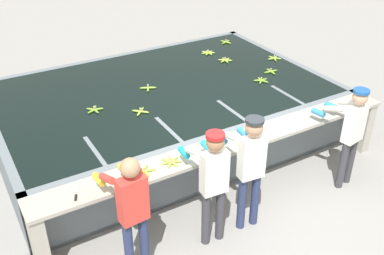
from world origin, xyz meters
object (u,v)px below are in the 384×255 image
banana_bunch_floating_3 (225,60)px  banana_bunch_ledge_0 (171,162)px  worker_3 (351,129)px  banana_bunch_floating_6 (140,111)px  worker_1 (213,178)px  worker_2 (250,163)px  worker_0 (132,206)px  banana_bunch_floating_2 (148,88)px  banana_bunch_ledge_1 (145,171)px  knife_0 (76,194)px  banana_bunch_floating_5 (261,80)px  banana_bunch_floating_7 (226,42)px  banana_bunch_floating_1 (274,58)px  banana_bunch_floating_0 (208,53)px  banana_bunch_floating_4 (94,110)px  banana_bunch_floating_8 (271,71)px

banana_bunch_floating_3 → banana_bunch_ledge_0: size_ratio=1.01×
worker_3 → banana_bunch_ledge_0: worker_3 is taller
banana_bunch_floating_3 → banana_bunch_floating_6: 2.52m
worker_1 → worker_3: size_ratio=1.01×
banana_bunch_ledge_0 → worker_1: bearing=-66.0°
worker_2 → worker_3: 1.78m
worker_0 → worker_2: (1.59, -0.02, 0.03)m
banana_bunch_floating_2 → banana_bunch_ledge_1: (-1.06, -2.13, 0.00)m
banana_bunch_ledge_1 → knife_0: (-0.86, 0.00, -0.01)m
worker_3 → banana_bunch_floating_5: size_ratio=5.71×
worker_3 → banana_bunch_floating_6: (-2.36, 2.00, -0.01)m
banana_bunch_floating_5 → banana_bunch_floating_6: size_ratio=1.22×
banana_bunch_floating_7 → banana_bunch_floating_1: bearing=-76.7°
banana_bunch_ledge_0 → banana_bunch_ledge_1: same height
worker_0 → banana_bunch_floating_0: (3.21, 3.55, -0.01)m
banana_bunch_floating_4 → worker_1: bearing=-75.7°
banana_bunch_ledge_1 → worker_1: bearing=-42.0°
banana_bunch_floating_8 → banana_bunch_floating_1: bearing=45.7°
banana_bunch_floating_4 → banana_bunch_ledge_0: banana_bunch_ledge_0 is taller
worker_1 → banana_bunch_ledge_1: worker_1 is taller
banana_bunch_floating_2 → banana_bunch_ledge_0: (-0.69, -2.12, 0.00)m
banana_bunch_ledge_0 → banana_bunch_floating_6: bearing=80.8°
worker_2 → banana_bunch_floating_7: worker_2 is taller
banana_bunch_floating_1 → banana_bunch_floating_7: bearing=103.3°
banana_bunch_floating_6 → banana_bunch_ledge_1: bearing=-112.8°
banana_bunch_floating_4 → banana_bunch_ledge_0: 1.86m
banana_bunch_floating_0 → banana_bunch_floating_6: bearing=-144.4°
banana_bunch_floating_2 → worker_2: bearing=-87.5°
worker_1 → worker_2: (0.55, 0.00, 0.02)m
banana_bunch_ledge_1 → banana_bunch_floating_1: bearing=29.3°
worker_1 → worker_2: worker_2 is taller
banana_bunch_floating_8 → banana_bunch_ledge_1: size_ratio=1.02×
banana_bunch_floating_1 → banana_bunch_floating_6: bearing=-167.9°
worker_3 → knife_0: bearing=171.4°
banana_bunch_floating_8 → worker_1: bearing=-140.5°
worker_2 → banana_bunch_floating_4: bearing=115.9°
banana_bunch_floating_7 → banana_bunch_ledge_1: 4.82m
worker_2 → banana_bunch_floating_6: (-0.58, 1.99, -0.04)m
worker_3 → banana_bunch_floating_6: 3.09m
banana_bunch_floating_0 → banana_bunch_floating_3: 0.51m
worker_2 → banana_bunch_ledge_1: bearing=154.6°
worker_1 → banana_bunch_floating_5: 3.00m
banana_bunch_floating_4 → banana_bunch_ledge_0: (0.36, -1.83, 0.00)m
banana_bunch_floating_1 → banana_bunch_ledge_1: banana_bunch_ledge_1 is taller
banana_bunch_floating_5 → banana_bunch_floating_6: 2.30m
banana_bunch_floating_1 → banana_bunch_floating_7: 1.27m
banana_bunch_floating_8 → worker_3: bearing=-98.6°
banana_bunch_floating_0 → banana_bunch_floating_3: same height
banana_bunch_floating_5 → banana_bunch_floating_7: same height
banana_bunch_floating_7 → banana_bunch_floating_0: bearing=-152.9°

